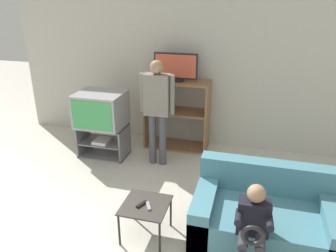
{
  "coord_description": "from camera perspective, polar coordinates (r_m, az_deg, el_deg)",
  "views": [
    {
      "loc": [
        1.06,
        -1.98,
        2.53
      ],
      "look_at": [
        0.01,
        1.88,
        0.9
      ],
      "focal_mm": 35.0,
      "sensor_mm": 36.0,
      "label": 1
    }
  ],
  "objects": [
    {
      "name": "wall_back",
      "position": [
        5.66,
        4.09,
        9.6
      ],
      "size": [
        6.4,
        0.06,
        2.6
      ],
      "color": "beige",
      "rests_on": "ground_plane"
    },
    {
      "name": "person_standing_adult",
      "position": [
        4.88,
        -1.9,
        3.94
      ],
      "size": [
        0.53,
        0.2,
        1.65
      ],
      "color": "#4C4C56",
      "rests_on": "ground_plane"
    },
    {
      "name": "remote_control_black",
      "position": [
        3.63,
        -4.64,
        -13.43
      ],
      "size": [
        0.09,
        0.15,
        0.02
      ],
      "primitive_type": "cube",
      "rotation": [
        0.0,
        0.0,
        -0.43
      ],
      "color": "black",
      "rests_on": "snack_table"
    },
    {
      "name": "tv_stand",
      "position": [
        5.53,
        -11.17,
        -2.46
      ],
      "size": [
        0.78,
        0.46,
        0.53
      ],
      "color": "slate",
      "rests_on": "ground_plane"
    },
    {
      "name": "television_main",
      "position": [
        5.34,
        -11.61,
        2.87
      ],
      "size": [
        0.74,
        0.64,
        0.54
      ],
      "color": "#9E9EA3",
      "rests_on": "tv_stand"
    },
    {
      "name": "media_shelf",
      "position": [
        5.6,
        1.55,
        2.11
      ],
      "size": [
        1.08,
        0.48,
        1.19
      ],
      "color": "#8E6642",
      "rests_on": "ground_plane"
    },
    {
      "name": "television_flat",
      "position": [
        5.38,
        1.35,
        10.1
      ],
      "size": [
        0.72,
        0.2,
        0.46
      ],
      "color": "black",
      "rests_on": "media_shelf"
    },
    {
      "name": "snack_table",
      "position": [
        3.67,
        -3.93,
        -14.01
      ],
      "size": [
        0.5,
        0.5,
        0.41
      ],
      "color": "#38332D",
      "rests_on": "ground_plane"
    },
    {
      "name": "remote_control_white",
      "position": [
        3.6,
        -3.44,
        -13.73
      ],
      "size": [
        0.1,
        0.14,
        0.02
      ],
      "primitive_type": "cube",
      "rotation": [
        0.0,
        0.0,
        0.49
      ],
      "color": "gray",
      "rests_on": "snack_table"
    },
    {
      "name": "couch",
      "position": [
        3.82,
        16.46,
        -15.11
      ],
      "size": [
        1.51,
        0.93,
        0.79
      ],
      "color": "teal",
      "rests_on": "ground_plane"
    },
    {
      "name": "person_seated_child",
      "position": [
        3.21,
        14.58,
        -16.47
      ],
      "size": [
        0.33,
        0.43,
        0.94
      ],
      "color": "#2D2D38",
      "rests_on": "ground_plane"
    }
  ]
}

